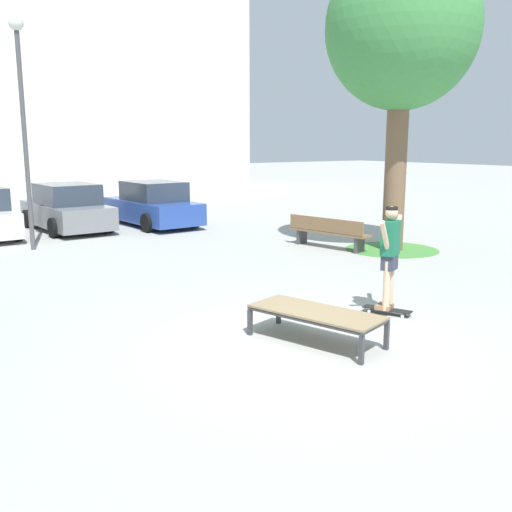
{
  "coord_description": "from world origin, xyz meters",
  "views": [
    {
      "loc": [
        -4.89,
        -5.89,
        2.79
      ],
      "look_at": [
        0.21,
        1.55,
        1.0
      ],
      "focal_mm": 40.37,
      "sensor_mm": 36.0,
      "label": 1
    }
  ],
  "objects_px": {
    "skate_box": "(316,314)",
    "light_post": "(22,100)",
    "tree_near_right": "(402,31)",
    "skateboard": "(387,310)",
    "car_blue": "(153,205)",
    "skater": "(390,250)",
    "car_grey": "(67,209)",
    "park_bench": "(328,232)"
  },
  "relations": [
    {
      "from": "skate_box",
      "to": "light_post",
      "type": "distance_m",
      "value": 10.41
    },
    {
      "from": "car_blue",
      "to": "skate_box",
      "type": "bearing_deg",
      "value": -103.89
    },
    {
      "from": "tree_near_right",
      "to": "skater",
      "type": "bearing_deg",
      "value": -138.16
    },
    {
      "from": "tree_near_right",
      "to": "light_post",
      "type": "height_order",
      "value": "tree_near_right"
    },
    {
      "from": "skate_box",
      "to": "park_bench",
      "type": "xyz_separation_m",
      "value": [
        5.05,
        5.47,
        0.03
      ]
    },
    {
      "from": "skateboard",
      "to": "park_bench",
      "type": "xyz_separation_m",
      "value": [
        3.2,
        5.1,
        0.37
      ]
    },
    {
      "from": "skateboard",
      "to": "park_bench",
      "type": "height_order",
      "value": "park_bench"
    },
    {
      "from": "skate_box",
      "to": "car_blue",
      "type": "relative_size",
      "value": 0.48
    },
    {
      "from": "skater",
      "to": "car_grey",
      "type": "height_order",
      "value": "skater"
    },
    {
      "from": "car_blue",
      "to": "skater",
      "type": "bearing_deg",
      "value": -95.56
    },
    {
      "from": "car_blue",
      "to": "light_post",
      "type": "distance_m",
      "value": 5.97
    },
    {
      "from": "car_blue",
      "to": "park_bench",
      "type": "xyz_separation_m",
      "value": [
        2.06,
        -6.6,
        -0.24
      ]
    },
    {
      "from": "skate_box",
      "to": "skateboard",
      "type": "distance_m",
      "value": 1.91
    },
    {
      "from": "tree_near_right",
      "to": "park_bench",
      "type": "relative_size",
      "value": 3.09
    },
    {
      "from": "skateboard",
      "to": "tree_near_right",
      "type": "height_order",
      "value": "tree_near_right"
    },
    {
      "from": "skater",
      "to": "light_post",
      "type": "bearing_deg",
      "value": 109.79
    },
    {
      "from": "tree_near_right",
      "to": "park_bench",
      "type": "distance_m",
      "value": 5.3
    },
    {
      "from": "skater",
      "to": "tree_near_right",
      "type": "height_order",
      "value": "tree_near_right"
    },
    {
      "from": "skater",
      "to": "tree_near_right",
      "type": "bearing_deg",
      "value": 41.84
    },
    {
      "from": "skate_box",
      "to": "tree_near_right",
      "type": "height_order",
      "value": "tree_near_right"
    },
    {
      "from": "light_post",
      "to": "car_blue",
      "type": "bearing_deg",
      "value": 27.54
    },
    {
      "from": "skater",
      "to": "park_bench",
      "type": "xyz_separation_m",
      "value": [
        3.2,
        5.1,
        -0.62
      ]
    },
    {
      "from": "tree_near_right",
      "to": "park_bench",
      "type": "bearing_deg",
      "value": 139.1
    },
    {
      "from": "car_grey",
      "to": "car_blue",
      "type": "distance_m",
      "value": 2.78
    },
    {
      "from": "car_grey",
      "to": "light_post",
      "type": "relative_size",
      "value": 0.73
    },
    {
      "from": "skate_box",
      "to": "tree_near_right",
      "type": "bearing_deg",
      "value": 34.66
    },
    {
      "from": "skate_box",
      "to": "skater",
      "type": "bearing_deg",
      "value": 11.17
    },
    {
      "from": "skateboard",
      "to": "skater",
      "type": "xyz_separation_m",
      "value": [
        -0.0,
        0.0,
        0.99
      ]
    },
    {
      "from": "skate_box",
      "to": "light_post",
      "type": "relative_size",
      "value": 0.35
    },
    {
      "from": "park_bench",
      "to": "light_post",
      "type": "bearing_deg",
      "value": 147.09
    },
    {
      "from": "skateboard",
      "to": "tree_near_right",
      "type": "bearing_deg",
      "value": 41.86
    },
    {
      "from": "skateboard",
      "to": "skater",
      "type": "bearing_deg",
      "value": 115.18
    },
    {
      "from": "skater",
      "to": "light_post",
      "type": "height_order",
      "value": "light_post"
    },
    {
      "from": "skater",
      "to": "car_grey",
      "type": "distance_m",
      "value": 12.38
    },
    {
      "from": "car_grey",
      "to": "car_blue",
      "type": "relative_size",
      "value": 1.0
    },
    {
      "from": "tree_near_right",
      "to": "car_blue",
      "type": "relative_size",
      "value": 1.76
    },
    {
      "from": "car_grey",
      "to": "skateboard",
      "type": "bearing_deg",
      "value": -82.66
    },
    {
      "from": "skateboard",
      "to": "light_post",
      "type": "xyz_separation_m",
      "value": [
        -3.37,
        9.35,
        3.75
      ]
    },
    {
      "from": "skateboard",
      "to": "car_blue",
      "type": "bearing_deg",
      "value": 84.45
    },
    {
      "from": "skate_box",
      "to": "car_blue",
      "type": "xyz_separation_m",
      "value": [
        2.98,
        12.07,
        0.28
      ]
    },
    {
      "from": "skater",
      "to": "park_bench",
      "type": "height_order",
      "value": "skater"
    },
    {
      "from": "skate_box",
      "to": "light_post",
      "type": "bearing_deg",
      "value": 98.89
    }
  ]
}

